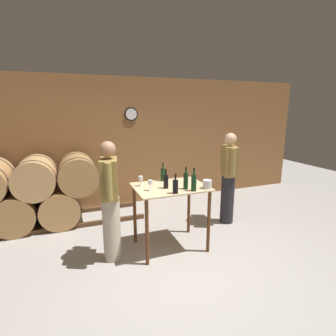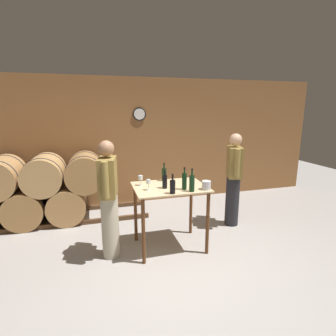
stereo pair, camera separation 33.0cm
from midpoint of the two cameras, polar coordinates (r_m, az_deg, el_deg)
name	(u,v)px [view 1 (the left image)]	position (r m, az deg, el deg)	size (l,w,h in m)	color
ground_plane	(186,269)	(3.68, 1.28, -21.26)	(14.00, 14.00, 0.00)	#9E9993
back_wall	(134,142)	(5.74, -9.17, 5.58)	(8.40, 0.08, 2.70)	brown
barrel_rack	(26,194)	(5.25, -30.12, -4.99)	(4.34, 0.88, 1.25)	#4C331E
tasting_table	(170,198)	(3.86, -1.93, -6.64)	(1.04, 0.79, 0.96)	#D1B284
wine_bottle_far_left	(166,181)	(3.68, -3.02, -2.91)	(0.07, 0.07, 0.28)	black
wine_bottle_left	(175,186)	(3.46, -1.11, -4.01)	(0.07, 0.07, 0.27)	black
wine_bottle_center	(163,174)	(4.06, -3.42, -1.37)	(0.07, 0.07, 0.28)	black
wine_bottle_right	(186,180)	(3.64, 1.31, -2.74)	(0.07, 0.07, 0.31)	black
wine_bottle_far_right	(194,182)	(3.57, 3.01, -3.15)	(0.07, 0.07, 0.32)	black
wine_glass_near_left	(141,179)	(3.82, -8.46, -2.33)	(0.07, 0.07, 0.15)	silver
wine_glass_near_center	(150,183)	(3.59, -6.54, -3.23)	(0.06, 0.06, 0.15)	silver
ice_bucket	(207,184)	(3.70, 6.01, -3.57)	(0.13, 0.13, 0.12)	silver
person_host	(228,177)	(4.77, 11.12, -1.85)	(0.34, 0.56, 1.65)	#232328
person_visitor_with_scarf	(110,199)	(3.63, -15.05, -6.67)	(0.29, 0.58, 1.66)	#B7AD93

